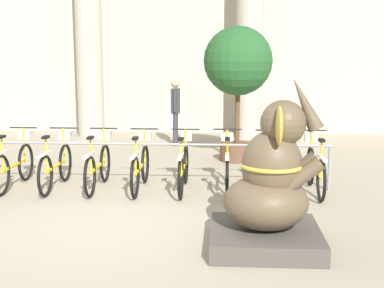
{
  "coord_description": "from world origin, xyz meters",
  "views": [
    {
      "loc": [
        1.54,
        -6.78,
        2.23
      ],
      "look_at": [
        1.08,
        0.53,
        1.0
      ],
      "focal_mm": 50.0,
      "sensor_mm": 36.0,
      "label": 1
    }
  ],
  "objects_px": {
    "bicycle_1": "(15,164)",
    "bicycle_3": "(98,165)",
    "potted_tree": "(238,67)",
    "bicycle_5": "(184,167)",
    "bicycle_8": "(315,168)",
    "bicycle_6": "(227,167)",
    "bicycle_2": "(56,165)",
    "bicycle_4": "(141,166)",
    "bicycle_7": "(271,168)",
    "elephant_statue": "(270,191)",
    "person_pedestrian": "(175,106)"
  },
  "relations": [
    {
      "from": "bicycle_1",
      "to": "bicycle_3",
      "type": "height_order",
      "value": "same"
    },
    {
      "from": "potted_tree",
      "to": "bicycle_5",
      "type": "bearing_deg",
      "value": -109.9
    },
    {
      "from": "bicycle_8",
      "to": "potted_tree",
      "type": "height_order",
      "value": "potted_tree"
    },
    {
      "from": "bicycle_6",
      "to": "bicycle_2",
      "type": "bearing_deg",
      "value": -179.72
    },
    {
      "from": "bicycle_6",
      "to": "bicycle_8",
      "type": "xyz_separation_m",
      "value": [
        1.43,
        -0.04,
        0.0
      ]
    },
    {
      "from": "bicycle_1",
      "to": "potted_tree",
      "type": "relative_size",
      "value": 0.62
    },
    {
      "from": "bicycle_4",
      "to": "bicycle_7",
      "type": "height_order",
      "value": "same"
    },
    {
      "from": "bicycle_7",
      "to": "elephant_statue",
      "type": "relative_size",
      "value": 0.86
    },
    {
      "from": "bicycle_7",
      "to": "potted_tree",
      "type": "relative_size",
      "value": 0.62
    },
    {
      "from": "person_pedestrian",
      "to": "bicycle_7",
      "type": "bearing_deg",
      "value": -66.0
    },
    {
      "from": "bicycle_5",
      "to": "bicycle_8",
      "type": "relative_size",
      "value": 1.0
    },
    {
      "from": "bicycle_1",
      "to": "bicycle_6",
      "type": "bearing_deg",
      "value": 0.26
    },
    {
      "from": "bicycle_7",
      "to": "elephant_statue",
      "type": "bearing_deg",
      "value": -95.05
    },
    {
      "from": "elephant_statue",
      "to": "bicycle_4",
      "type": "bearing_deg",
      "value": 126.7
    },
    {
      "from": "bicycle_4",
      "to": "bicycle_8",
      "type": "xyz_separation_m",
      "value": [
        2.87,
        -0.01,
        0.0
      ]
    },
    {
      "from": "bicycle_1",
      "to": "person_pedestrian",
      "type": "bearing_deg",
      "value": 62.24
    },
    {
      "from": "bicycle_5",
      "to": "bicycle_7",
      "type": "bearing_deg",
      "value": -1.13
    },
    {
      "from": "bicycle_6",
      "to": "bicycle_8",
      "type": "relative_size",
      "value": 1.0
    },
    {
      "from": "bicycle_1",
      "to": "bicycle_7",
      "type": "height_order",
      "value": "same"
    },
    {
      "from": "bicycle_8",
      "to": "person_pedestrian",
      "type": "relative_size",
      "value": 1.06
    },
    {
      "from": "bicycle_2",
      "to": "bicycle_5",
      "type": "height_order",
      "value": "same"
    },
    {
      "from": "bicycle_3",
      "to": "bicycle_8",
      "type": "bearing_deg",
      "value": -0.38
    },
    {
      "from": "bicycle_3",
      "to": "bicycle_8",
      "type": "xyz_separation_m",
      "value": [
        3.58,
        -0.02,
        0.0
      ]
    },
    {
      "from": "bicycle_8",
      "to": "elephant_statue",
      "type": "bearing_deg",
      "value": -110.07
    },
    {
      "from": "bicycle_2",
      "to": "potted_tree",
      "type": "height_order",
      "value": "potted_tree"
    },
    {
      "from": "bicycle_8",
      "to": "potted_tree",
      "type": "bearing_deg",
      "value": 115.5
    },
    {
      "from": "bicycle_1",
      "to": "bicycle_7",
      "type": "xyz_separation_m",
      "value": [
        4.3,
        -0.05,
        0.0
      ]
    },
    {
      "from": "bicycle_7",
      "to": "bicycle_5",
      "type": "bearing_deg",
      "value": 178.87
    },
    {
      "from": "bicycle_2",
      "to": "bicycle_4",
      "type": "relative_size",
      "value": 1.0
    },
    {
      "from": "person_pedestrian",
      "to": "bicycle_3",
      "type": "bearing_deg",
      "value": -101.34
    },
    {
      "from": "bicycle_8",
      "to": "person_pedestrian",
      "type": "bearing_deg",
      "value": 121.39
    },
    {
      "from": "bicycle_6",
      "to": "elephant_statue",
      "type": "xyz_separation_m",
      "value": [
        0.49,
        -2.62,
        0.28
      ]
    },
    {
      "from": "bicycle_2",
      "to": "person_pedestrian",
      "type": "distance_m",
      "value": 4.72
    },
    {
      "from": "bicycle_4",
      "to": "bicycle_6",
      "type": "relative_size",
      "value": 1.0
    },
    {
      "from": "potted_tree",
      "to": "person_pedestrian",
      "type": "bearing_deg",
      "value": 128.42
    },
    {
      "from": "bicycle_1",
      "to": "bicycle_5",
      "type": "relative_size",
      "value": 1.0
    },
    {
      "from": "bicycle_3",
      "to": "potted_tree",
      "type": "distance_m",
      "value": 3.81
    },
    {
      "from": "bicycle_5",
      "to": "bicycle_8",
      "type": "bearing_deg",
      "value": 0.06
    },
    {
      "from": "bicycle_3",
      "to": "bicycle_5",
      "type": "distance_m",
      "value": 1.43
    },
    {
      "from": "potted_tree",
      "to": "bicycle_3",
      "type": "bearing_deg",
      "value": -132.94
    },
    {
      "from": "bicycle_1",
      "to": "bicycle_8",
      "type": "distance_m",
      "value": 5.02
    },
    {
      "from": "elephant_statue",
      "to": "person_pedestrian",
      "type": "xyz_separation_m",
      "value": [
        -1.76,
        7.0,
        0.3
      ]
    },
    {
      "from": "bicycle_4",
      "to": "bicycle_8",
      "type": "relative_size",
      "value": 1.0
    },
    {
      "from": "bicycle_2",
      "to": "bicycle_8",
      "type": "distance_m",
      "value": 4.3
    },
    {
      "from": "bicycle_5",
      "to": "elephant_statue",
      "type": "height_order",
      "value": "elephant_statue"
    },
    {
      "from": "bicycle_5",
      "to": "person_pedestrian",
      "type": "distance_m",
      "value": 4.5
    },
    {
      "from": "person_pedestrian",
      "to": "bicycle_4",
      "type": "bearing_deg",
      "value": -92.15
    },
    {
      "from": "bicycle_5",
      "to": "bicycle_3",
      "type": "bearing_deg",
      "value": 178.97
    },
    {
      "from": "bicycle_5",
      "to": "bicycle_4",
      "type": "bearing_deg",
      "value": 179.42
    },
    {
      "from": "bicycle_3",
      "to": "bicycle_4",
      "type": "xyz_separation_m",
      "value": [
        0.72,
        -0.02,
        0.0
      ]
    }
  ]
}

